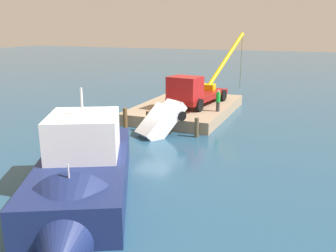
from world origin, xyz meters
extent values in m
plane|color=navy|center=(0.00, 0.00, 0.00)|extent=(200.00, 200.00, 0.00)
cube|color=gray|center=(-6.89, 0.00, 0.44)|extent=(11.46, 7.19, 0.87)
cube|color=maroon|center=(-6.94, 1.01, 1.60)|extent=(7.18, 3.39, 0.45)
cube|color=#AF1919|center=(-4.48, 0.67, 2.66)|extent=(2.24, 2.60, 1.68)
cylinder|color=black|center=(-4.38, 1.90, 1.37)|extent=(1.03, 0.44, 1.00)
cylinder|color=black|center=(-4.72, -0.54, 1.37)|extent=(1.03, 0.44, 1.00)
cylinder|color=black|center=(-9.16, 2.57, 1.37)|extent=(1.03, 0.44, 1.00)
cylinder|color=black|center=(-9.51, 0.13, 1.37)|extent=(1.03, 0.44, 1.00)
cylinder|color=#E5B20C|center=(-11.79, 2.11, 4.39)|extent=(5.90, 2.02, 4.62)
cube|color=#E5B20C|center=(-8.99, 1.30, 2.07)|extent=(1.00, 1.00, 0.50)
cylinder|color=#4C4C19|center=(-14.59, 2.92, 3.93)|extent=(0.04, 0.04, 5.25)
cylinder|color=#353535|center=(-5.01, 3.19, 1.23)|extent=(0.28, 0.28, 0.73)
cylinder|color=green|center=(-5.01, 3.19, 1.96)|extent=(0.34, 0.34, 0.73)
sphere|color=tan|center=(-5.01, 3.19, 2.43)|extent=(0.21, 0.21, 0.21)
cube|color=silver|center=(0.15, 0.38, 0.47)|extent=(4.19, 3.48, 3.67)
cube|color=silver|center=(0.36, 0.26, 1.06)|extent=(2.74, 2.49, 2.19)
cylinder|color=black|center=(1.44, 0.62, -0.89)|extent=(0.89, 0.66, 0.90)
cylinder|color=black|center=(0.53, -0.87, -0.89)|extent=(0.89, 0.66, 0.90)
cylinder|color=black|center=(-0.60, 1.85, 1.35)|extent=(0.89, 0.66, 0.90)
cylinder|color=black|center=(-1.50, 0.37, 1.35)|extent=(0.89, 0.66, 0.90)
cube|color=navy|center=(9.15, 0.82, 0.28)|extent=(10.31, 7.77, 2.52)
cone|color=navy|center=(13.45, 3.03, 0.28)|extent=(4.73, 4.90, 3.77)
cube|color=white|center=(8.72, 0.60, 2.47)|extent=(4.30, 4.19, 1.85)
cylinder|color=white|center=(8.72, 0.60, 3.99)|extent=(0.10, 0.10, 1.20)
cylinder|color=silver|center=(12.16, 2.37, 2.05)|extent=(0.06, 0.06, 1.00)
cylinder|color=silver|center=(5.72, -0.94, 2.05)|extent=(0.06, 0.06, 1.00)
cylinder|color=brown|center=(-0.62, -2.53, 0.77)|extent=(0.32, 0.32, 1.53)
cylinder|color=#523821|center=(-0.63, -0.66, 0.73)|extent=(0.36, 0.36, 1.46)
cylinder|color=brown|center=(-0.61, 0.88, 0.92)|extent=(0.40, 0.40, 1.84)
cylinder|color=brown|center=(-0.59, 2.93, 0.66)|extent=(0.29, 0.29, 1.33)
camera|label=1|loc=(21.67, 10.06, 7.10)|focal=38.60mm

